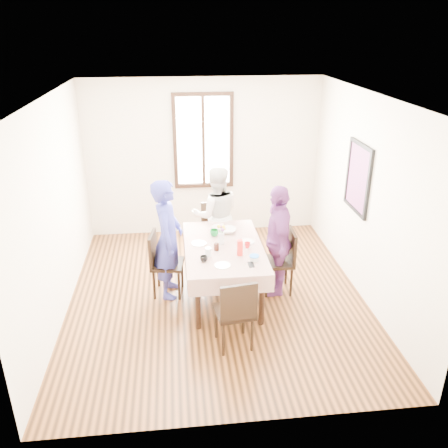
{
  "coord_description": "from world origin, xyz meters",
  "views": [
    {
      "loc": [
        -0.51,
        -5.5,
        3.48
      ],
      "look_at": [
        0.1,
        -0.04,
        1.1
      ],
      "focal_mm": 37.21,
      "sensor_mm": 36.0,
      "label": 1
    }
  ],
  "objects": [
    {
      "name": "plate_far",
      "position": [
        0.09,
        0.63,
        0.77
      ],
      "size": [
        0.2,
        0.2,
        0.01
      ],
      "primitive_type": "cylinder",
      "color": "white",
      "rests_on": "tablecloth"
    },
    {
      "name": "art_poster",
      "position": [
        1.98,
        0.3,
        1.55
      ],
      "size": [
        0.04,
        0.76,
        0.96
      ],
      "primitive_type": "cube",
      "color": "red",
      "rests_on": "right_wall"
    },
    {
      "name": "back_wall",
      "position": [
        0.0,
        2.25,
        1.35
      ],
      "size": [
        4.0,
        0.0,
        4.0
      ],
      "primitive_type": "plane",
      "rotation": [
        1.57,
        0.0,
        0.0
      ],
      "color": "beige",
      "rests_on": "ground"
    },
    {
      "name": "tablecloth",
      "position": [
        0.1,
        0.01,
        0.76
      ],
      "size": [
        1.03,
        1.69,
        0.01
      ],
      "primitive_type": "cube",
      "color": "#5B1306",
      "rests_on": "dining_table"
    },
    {
      "name": "plate_right",
      "position": [
        0.43,
        0.09,
        0.77
      ],
      "size": [
        0.2,
        0.2,
        0.01
      ],
      "primitive_type": "cylinder",
      "color": "white",
      "rests_on": "tablecloth"
    },
    {
      "name": "window_frame",
      "position": [
        0.0,
        2.23,
        1.65
      ],
      "size": [
        1.02,
        0.06,
        1.62
      ],
      "primitive_type": "cube",
      "color": "black",
      "rests_on": "back_wall"
    },
    {
      "name": "smartphone",
      "position": [
        0.38,
        -0.56,
        0.77
      ],
      "size": [
        0.07,
        0.14,
        0.01
      ],
      "primitive_type": "cube",
      "color": "black",
      "rests_on": "tablecloth"
    },
    {
      "name": "chair_left",
      "position": [
        -0.66,
        0.16,
        0.46
      ],
      "size": [
        0.48,
        0.48,
        0.91
      ],
      "primitive_type": "cube",
      "rotation": [
        0.0,
        0.0,
        -1.72
      ],
      "color": "black",
      "rests_on": "ground"
    },
    {
      "name": "right_wall",
      "position": [
        2.0,
        0.0,
        1.35
      ],
      "size": [
        0.0,
        4.5,
        4.5
      ],
      "primitive_type": "plane",
      "rotation": [
        1.57,
        0.0,
        -1.57
      ],
      "color": "beige",
      "rests_on": "ground"
    },
    {
      "name": "ground",
      "position": [
        0.0,
        0.0,
        0.0
      ],
      "size": [
        4.5,
        4.5,
        0.0
      ],
      "primitive_type": "plane",
      "color": "black",
      "rests_on": "ground"
    },
    {
      "name": "butter_tub",
      "position": [
        0.43,
        -0.45,
        0.79
      ],
      "size": [
        0.12,
        0.12,
        0.06
      ],
      "primitive_type": "cylinder",
      "color": "white",
      "rests_on": "tablecloth"
    },
    {
      "name": "mug_flag",
      "position": [
        0.4,
        -0.08,
        0.8
      ],
      "size": [
        0.11,
        0.11,
        0.08
      ],
      "primitive_type": "imported",
      "rotation": [
        0.0,
        0.0,
        0.67
      ],
      "color": "red",
      "rests_on": "tablecloth"
    },
    {
      "name": "mug_green",
      "position": [
        0.0,
        0.34,
        0.81
      ],
      "size": [
        0.13,
        0.13,
        0.09
      ],
      "primitive_type": "imported",
      "rotation": [
        0.0,
        0.0,
        -0.16
      ],
      "color": "#0C7226",
      "rests_on": "tablecloth"
    },
    {
      "name": "person_left",
      "position": [
        -0.64,
        0.16,
        0.83
      ],
      "size": [
        0.47,
        0.65,
        1.66
      ],
      "primitive_type": "imported",
      "rotation": [
        0.0,
        0.0,
        1.45
      ],
      "color": "#323491",
      "rests_on": "ground"
    },
    {
      "name": "person_far",
      "position": [
        0.1,
        1.07,
        0.77
      ],
      "size": [
        0.77,
        0.61,
        1.54
      ],
      "primitive_type": "imported",
      "rotation": [
        0.0,
        0.0,
        3.18
      ],
      "color": "silver",
      "rests_on": "ground"
    },
    {
      "name": "chair_far",
      "position": [
        0.1,
        1.09,
        0.46
      ],
      "size": [
        0.44,
        0.44,
        0.91
      ],
      "primitive_type": "cube",
      "rotation": [
        0.0,
        0.0,
        3.19
      ],
      "color": "black",
      "rests_on": "ground"
    },
    {
      "name": "flower_vase",
      "position": [
        0.08,
        0.07,
        0.84
      ],
      "size": [
        0.08,
        0.08,
        0.16
      ],
      "primitive_type": "cylinder",
      "color": "silver",
      "rests_on": "tablecloth"
    },
    {
      "name": "jam_jar",
      "position": [
        -0.01,
        -0.11,
        0.81
      ],
      "size": [
        0.07,
        0.07,
        0.1
      ],
      "primitive_type": "cylinder",
      "color": "black",
      "rests_on": "tablecloth"
    },
    {
      "name": "flower_bunch",
      "position": [
        0.08,
        0.07,
        0.97
      ],
      "size": [
        0.09,
        0.09,
        0.1
      ],
      "primitive_type": null,
      "color": "yellow",
      "rests_on": "flower_vase"
    },
    {
      "name": "window_pane",
      "position": [
        0.0,
        2.24,
        1.65
      ],
      "size": [
        0.9,
        0.02,
        1.5
      ],
      "primitive_type": "cube",
      "color": "white",
      "rests_on": "back_wall"
    },
    {
      "name": "serving_bowl",
      "position": [
        0.2,
        0.43,
        0.79
      ],
      "size": [
        0.27,
        0.27,
        0.06
      ],
      "primitive_type": "imported",
      "rotation": [
        0.0,
        0.0,
        -0.13
      ],
      "color": "white",
      "rests_on": "tablecloth"
    },
    {
      "name": "chair_near",
      "position": [
        0.1,
        -1.07,
        0.46
      ],
      "size": [
        0.47,
        0.47,
        0.91
      ],
      "primitive_type": "cube",
      "rotation": [
        0.0,
        0.0,
        0.14
      ],
      "color": "black",
      "rests_on": "ground"
    },
    {
      "name": "mug_black",
      "position": [
        -0.19,
        -0.4,
        0.8
      ],
      "size": [
        0.12,
        0.12,
        0.07
      ],
      "primitive_type": "imported",
      "rotation": [
        0.0,
        0.0,
        0.29
      ],
      "color": "black",
      "rests_on": "tablecloth"
    },
    {
      "name": "plate_near",
      "position": [
        0.02,
        -0.54,
        0.77
      ],
      "size": [
        0.2,
        0.2,
        0.01
      ],
      "primitive_type": "cylinder",
      "color": "white",
      "rests_on": "tablecloth"
    },
    {
      "name": "dining_table",
      "position": [
        0.1,
        0.01,
        0.38
      ],
      "size": [
        0.91,
        1.57,
        0.75
      ],
      "primitive_type": "cube",
      "color": "black",
      "rests_on": "ground"
    },
    {
      "name": "juice_carton",
      "position": [
        0.28,
        -0.28,
        0.87
      ],
      "size": [
        0.07,
        0.07,
        0.21
      ],
      "primitive_type": "cube",
      "color": "red",
      "rests_on": "tablecloth"
    },
    {
      "name": "butter_lid",
      "position": [
        0.43,
        -0.45,
        0.83
      ],
      "size": [
        0.12,
        0.12,
        0.01
      ],
      "primitive_type": "cylinder",
      "color": "blue",
      "rests_on": "butter_tub"
    },
    {
      "name": "plate_left",
      "position": [
        -0.22,
        0.11,
        0.77
      ],
      "size": [
        0.2,
        0.2,
        0.01
      ],
      "primitive_type": "cylinder",
      "color": "white",
      "rests_on": "tablecloth"
    },
    {
      "name": "chair_right",
      "position": [
        0.86,
        0.06,
        0.46
      ],
      "size": [
        0.43,
        0.43,
        0.91
      ],
      "primitive_type": "cube",
      "rotation": [
        0.0,
        0.0,
        1.54
      ],
      "color": "black",
      "rests_on": "ground"
    },
    {
      "name": "person_right",
      "position": [
        0.84,
        0.06,
        0.78
      ],
      "size": [
        0.46,
        0.94,
        1.56
      ],
      "primitive_type": "imported",
      "rotation": [
        0.0,
        0.0,
        -1.65
      ],
      "color": "#703374",
      "rests_on": "ground"
    },
    {
      "name": "drinking_glass",
      "position": [
        -0.13,
        -0.26,
        0.82
      ],
      "size": [
        0.08,
        0.08,
        0.11
      ],
      "primitive_type": "cylinder",
      "color": "silver",
      "rests_on": "tablecloth"
    }
  ]
}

